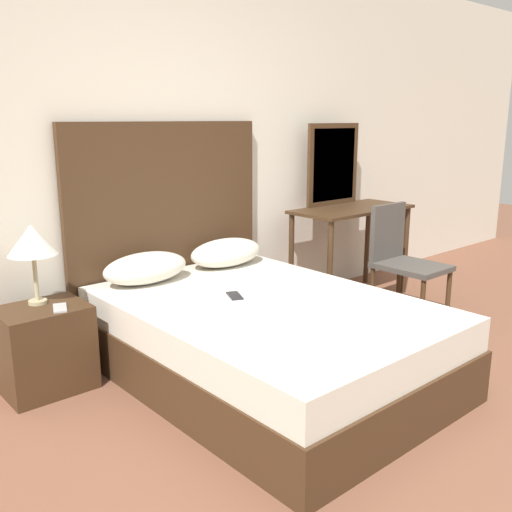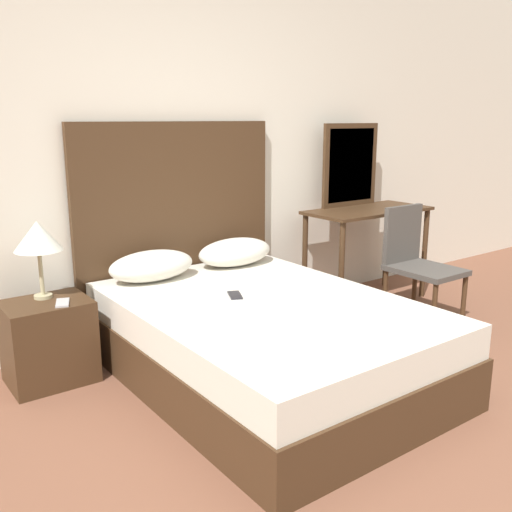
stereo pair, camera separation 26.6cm
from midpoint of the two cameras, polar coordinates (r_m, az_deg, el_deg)
ground_plane at (r=2.69m, az=22.26°, el=-21.50°), size 16.00×16.00×0.00m
wall_back at (r=4.00m, az=-7.21°, el=11.33°), size 10.00×0.06×2.70m
bed at (r=3.36m, az=3.32°, el=-8.53°), size 1.43×2.00×0.48m
headboard at (r=4.03m, az=-5.94°, el=2.65°), size 1.50×0.05×1.48m
pillow_left at (r=3.71m, az=-8.38°, el=-0.99°), size 0.57×0.32×0.19m
pillow_right at (r=4.05m, az=-0.23°, el=0.38°), size 0.57×0.32×0.19m
phone_on_bed at (r=3.37m, az=0.14°, el=-3.96°), size 0.13×0.17×0.01m
nightstand at (r=3.50m, az=-17.97°, el=-8.18°), size 0.47×0.38×0.49m
table_lamp at (r=3.40m, az=-18.93°, el=1.76°), size 0.27×0.27×0.45m
phone_on_nightstand at (r=3.35m, az=-16.65°, el=-4.52°), size 0.12×0.17×0.01m
vanity_desk at (r=4.79m, az=12.67°, el=3.04°), size 1.07×0.50×0.78m
vanity_mirror at (r=4.88m, az=10.99°, el=8.91°), size 0.60×0.03×0.68m
chair at (r=4.48m, az=17.37°, el=-0.28°), size 0.41×0.51×0.86m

